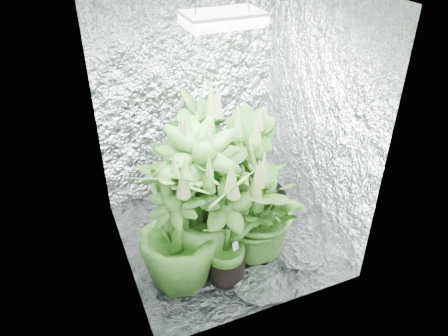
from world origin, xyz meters
name	(u,v)px	position (x,y,z in m)	size (l,w,h in m)	color
ground	(223,239)	(0.00, 0.00, 0.00)	(1.60, 1.60, 0.00)	silver
walls	(223,135)	(0.00, 0.00, 1.00)	(1.62, 1.62, 2.00)	silver
grow_lamp	(223,19)	(0.00, 0.00, 1.83)	(0.50, 0.30, 0.22)	gray
plant_a	(188,175)	(-0.18, 0.34, 0.49)	(0.86, 0.86, 1.04)	black
plant_b	(201,150)	(0.04, 0.61, 0.54)	(0.80, 0.80, 1.17)	black
plant_c	(247,172)	(0.29, 0.15, 0.51)	(0.66, 0.66, 1.10)	black
plant_d	(177,228)	(-0.48, -0.31, 0.51)	(0.78, 0.78, 1.12)	black
plant_e	(259,212)	(0.18, -0.28, 0.44)	(0.91, 0.91, 0.93)	black
plant_f	(226,228)	(-0.14, -0.40, 0.47)	(0.68, 0.68, 1.04)	black
plant_g	(229,208)	(-0.01, -0.14, 0.43)	(0.54, 0.54, 0.94)	black
plant_h	(198,201)	(-0.26, -0.15, 0.58)	(0.77, 0.77, 1.24)	black
circulation_fan	(276,198)	(0.59, 0.16, 0.16)	(0.19, 0.32, 0.38)	black
plant_label	(236,247)	(-0.08, -0.43, 0.30)	(0.05, 0.01, 0.08)	white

